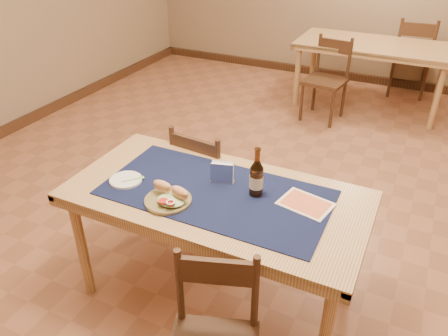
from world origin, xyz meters
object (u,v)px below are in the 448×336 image
at_px(main_table, 216,205).
at_px(chair_main_far, 208,180).
at_px(sandwich_plate, 169,198).
at_px(beer_bottle, 256,178).
at_px(back_table, 373,50).
at_px(napkin_holder, 222,173).

bearing_deg(main_table, chair_main_far, 122.26).
height_order(sandwich_plate, beer_bottle, beer_bottle).
xyz_separation_m(back_table, napkin_holder, (-0.28, -3.31, 0.14)).
relative_size(chair_main_far, beer_bottle, 3.19).
bearing_deg(main_table, napkin_holder, 97.89).
distance_m(back_table, sandwich_plate, 3.63).
bearing_deg(beer_bottle, chair_main_far, 140.26).
height_order(back_table, napkin_holder, napkin_holder).
relative_size(main_table, beer_bottle, 5.86).
bearing_deg(sandwich_plate, beer_bottle, 34.53).
xyz_separation_m(main_table, back_table, (0.27, 3.42, 0.00)).
bearing_deg(main_table, sandwich_plate, -133.44).
distance_m(chair_main_far, napkin_holder, 0.61).
xyz_separation_m(back_table, chair_main_far, (-0.58, -2.92, -0.21)).
relative_size(main_table, napkin_holder, 11.23).
height_order(main_table, beer_bottle, beer_bottle).
bearing_deg(napkin_holder, back_table, 85.11).
xyz_separation_m(sandwich_plate, napkin_holder, (0.16, 0.29, 0.03)).
height_order(beer_bottle, napkin_holder, beer_bottle).
bearing_deg(back_table, beer_bottle, -91.19).
bearing_deg(sandwich_plate, chair_main_far, 101.71).
height_order(back_table, chair_main_far, chair_main_far).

